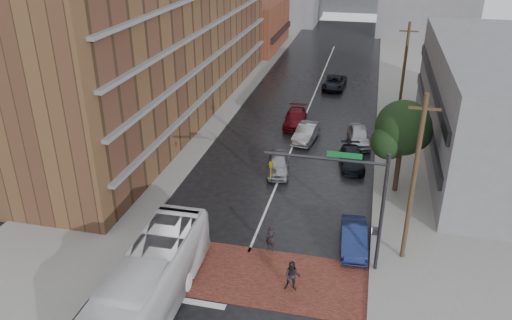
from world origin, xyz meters
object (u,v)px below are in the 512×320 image
Objects in this scene: car_travel_c at (295,118)px; car_travel_a at (278,164)px; transit_bus at (145,290)px; car_parked_far at (359,136)px; car_parked_near at (354,238)px; pedestrian_a at (271,238)px; suv_travel at (334,82)px; pedestrian_b at (292,276)px; car_parked_mid at (352,159)px; car_travel_b at (306,133)px.

car_travel_a is at bearing -91.17° from car_travel_c.
transit_bus is 2.59× the size of car_parked_far.
transit_bus reaches higher than car_parked_near.
car_travel_a is (-1.52, 10.13, -0.18)m from pedestrian_a.
pedestrian_a is 0.39× the size of car_parked_far.
pedestrian_a is at bearing -90.65° from car_travel_a.
transit_bus is at bearing -113.95° from pedestrian_a.
pedestrian_b is at bearing -84.66° from suv_travel.
transit_bus is at bearing -122.30° from car_parked_mid.
pedestrian_a reaches higher than car_travel_b.
suv_travel is (1.01, 16.01, -0.03)m from car_travel_b.
suv_travel is at bearing 92.71° from car_parked_near.
car_parked_near is at bearing -96.25° from car_parked_far.
suv_travel is at bearing 81.26° from transit_bus.
car_travel_c reaches higher than car_parked_near.
suv_travel is (5.52, 39.62, -0.94)m from transit_bus.
car_travel_a is 0.91× the size of car_parked_far.
pedestrian_b reaches higher than car_travel_c.
car_travel_b is at bearing 92.70° from pedestrian_b.
pedestrian_a is at bearing -111.95° from car_parked_far.
car_travel_b is 3.75m from car_travel_c.
car_parked_far is at bearing 87.35° from pedestrian_a.
car_travel_a is at bearing 100.83° from pedestrian_b.
car_parked_far reaches higher than suv_travel.
car_travel_b reaches higher than car_parked_near.
car_parked_mid is (3.24, -20.32, -0.06)m from suv_travel.
pedestrian_b reaches higher than car_parked_mid.
car_parked_far is (3.55, -15.71, 0.07)m from suv_travel.
car_travel_a is 0.93× the size of car_travel_b.
transit_bus is at bearing -94.31° from suv_travel.
car_parked_far reaches higher than car_travel_a.
pedestrian_a is 4.96m from car_parked_near.
car_travel_b is 1.05× the size of car_parked_near.
car_travel_b is (4.51, 23.61, -0.91)m from transit_bus.
car_travel_c is at bearing 145.07° from car_parked_far.
pedestrian_a is at bearing -167.91° from car_parked_near.
car_travel_b is at bearing -89.98° from suv_travel.
car_travel_c is 6.86m from car_parked_far.
car_parked_far is at bearing -29.90° from car_travel_c.
transit_bus is 25.59m from car_parked_far.
transit_bus is 12.60m from car_parked_near.
transit_bus is 24.06m from car_travel_b.
car_parked_far is (0.31, 4.61, 0.13)m from car_parked_mid.
pedestrian_a reaches higher than car_parked_mid.
pedestrian_b is 5.44m from car_parked_near.
pedestrian_a is 13.16m from car_parked_mid.
pedestrian_a is at bearing 53.87° from transit_bus.
car_parked_far is at bearing 11.80° from car_travel_b.
pedestrian_a reaches higher than car_parked_near.
car_travel_a is at bearing 121.17° from car_parked_near.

